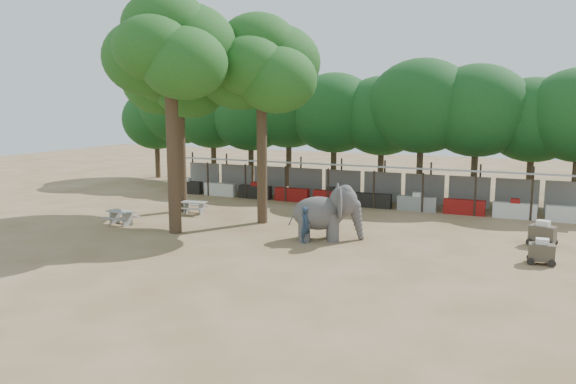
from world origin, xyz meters
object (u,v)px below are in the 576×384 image
at_px(picnic_table_near, 121,216).
at_px(picnic_table_far, 194,206).
at_px(yard_tree_center, 170,49).
at_px(yard_tree_back, 261,66).
at_px(cart_back, 542,233).
at_px(yard_tree_left, 178,76).
at_px(cart_front, 542,252).
at_px(elephant, 327,212).
at_px(handler, 306,225).

bearing_deg(picnic_table_near, picnic_table_far, 72.91).
relative_size(yard_tree_center, yard_tree_back, 1.06).
xyz_separation_m(picnic_table_far, cart_back, (19.06, 0.20, 0.10)).
distance_m(yard_tree_back, picnic_table_near, 11.13).
bearing_deg(picnic_table_far, cart_back, -7.11).
distance_m(yard_tree_left, cart_front, 22.04).
xyz_separation_m(picnic_table_far, cart_front, (19.01, -3.14, 0.05)).
bearing_deg(elephant, handler, -149.40).
bearing_deg(picnic_table_far, elephant, -24.13).
height_order(handler, picnic_table_near, handler).
xyz_separation_m(elephant, picnic_table_far, (-9.47, 2.79, -0.87)).
distance_m(yard_tree_center, elephant, 11.15).
height_order(yard_tree_left, yard_tree_center, yard_tree_center).
xyz_separation_m(yard_tree_back, picnic_table_far, (-4.70, 0.34, -8.06)).
xyz_separation_m(handler, picnic_table_far, (-8.76, 3.76, -0.38)).
xyz_separation_m(yard_tree_back, elephant, (4.77, -2.45, -7.19)).
height_order(yard_tree_left, elephant, yard_tree_left).
bearing_deg(elephant, picnic_table_near, 163.86).
bearing_deg(yard_tree_left, cart_back, -1.31).
bearing_deg(cart_front, picnic_table_far, 168.57).
relative_size(yard_tree_left, cart_back, 7.89).
relative_size(elephant, cart_back, 2.59).
bearing_deg(yard_tree_left, picnic_table_near, -97.86).
distance_m(elephant, cart_back, 10.07).
height_order(picnic_table_near, cart_front, cart_front).
height_order(yard_tree_left, yard_tree_back, yard_tree_back).
distance_m(yard_tree_center, picnic_table_far, 9.89).
distance_m(yard_tree_left, elephant, 13.22).
relative_size(yard_tree_left, cart_front, 9.76).
bearing_deg(cart_back, cart_front, -75.02).
bearing_deg(yard_tree_left, handler, -23.76).
bearing_deg(yard_tree_back, handler, -40.20).
relative_size(elephant, picnic_table_near, 2.09).
distance_m(picnic_table_near, cart_back, 21.47).
xyz_separation_m(picnic_table_near, cart_back, (21.02, 4.38, 0.08)).
xyz_separation_m(yard_tree_back, picnic_table_near, (-6.67, -3.84, -8.03)).
relative_size(yard_tree_left, handler, 6.36).
bearing_deg(handler, elephant, -22.22).
xyz_separation_m(handler, cart_back, (10.30, 3.96, -0.28)).
height_order(picnic_table_far, cart_back, cart_back).
bearing_deg(cart_back, yard_tree_back, -162.08).
bearing_deg(picnic_table_far, cart_front, -17.09).
bearing_deg(handler, yard_tree_left, 80.36).
relative_size(yard_tree_back, handler, 6.55).
distance_m(elephant, picnic_table_near, 11.55).
bearing_deg(picnic_table_far, yard_tree_left, 145.17).
bearing_deg(elephant, cart_back, -5.74).
bearing_deg(yard_tree_center, elephant, 11.26).
relative_size(yard_tree_center, elephant, 3.32).
distance_m(handler, picnic_table_far, 9.54).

